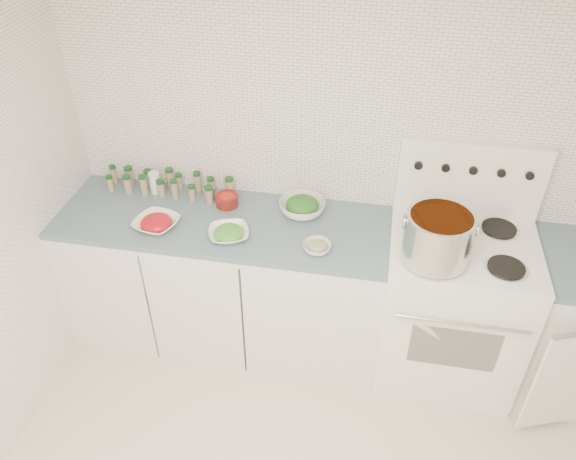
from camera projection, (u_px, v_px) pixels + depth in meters
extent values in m
cube|color=white|center=(381.00, 150.00, 3.02)|extent=(3.50, 0.02, 2.50)
cube|color=white|center=(227.00, 282.00, 3.38)|extent=(1.85, 0.62, 0.86)
cube|color=#4A656F|center=(222.00, 223.00, 3.11)|extent=(1.85, 0.62, 0.03)
cube|color=white|center=(450.00, 309.00, 3.16)|extent=(0.76, 0.65, 0.92)
cube|color=black|center=(454.00, 348.00, 2.89)|extent=(0.45, 0.01, 0.28)
cylinder|color=silver|center=(462.00, 324.00, 2.72)|extent=(0.65, 0.02, 0.02)
cube|color=white|center=(466.00, 245.00, 2.88)|extent=(0.76, 0.65, 0.01)
cube|color=white|center=(470.00, 179.00, 2.98)|extent=(0.76, 0.06, 0.43)
cylinder|color=silver|center=(431.00, 259.00, 2.78)|extent=(0.21, 0.21, 0.01)
cylinder|color=black|center=(431.00, 258.00, 2.77)|extent=(0.18, 0.18, 0.01)
cylinder|color=silver|center=(506.00, 268.00, 2.72)|extent=(0.21, 0.21, 0.01)
cylinder|color=black|center=(506.00, 267.00, 2.72)|extent=(0.18, 0.18, 0.01)
cylinder|color=silver|center=(430.00, 222.00, 3.03)|extent=(0.21, 0.21, 0.01)
cylinder|color=black|center=(430.00, 221.00, 3.02)|extent=(0.18, 0.18, 0.01)
cylinder|color=silver|center=(499.00, 229.00, 2.97)|extent=(0.21, 0.21, 0.01)
cylinder|color=black|center=(499.00, 228.00, 2.97)|extent=(0.18, 0.18, 0.01)
cylinder|color=black|center=(418.00, 165.00, 2.95)|extent=(0.04, 0.02, 0.04)
cylinder|color=black|center=(446.00, 168.00, 2.93)|extent=(0.04, 0.02, 0.04)
cylinder|color=black|center=(473.00, 170.00, 2.91)|extent=(0.04, 0.02, 0.04)
cylinder|color=black|center=(501.00, 173.00, 2.89)|extent=(0.04, 0.02, 0.04)
cylinder|color=black|center=(530.00, 175.00, 2.87)|extent=(0.04, 0.02, 0.04)
cube|color=white|center=(570.00, 380.00, 2.81)|extent=(0.38, 0.16, 0.70)
cylinder|color=silver|center=(438.00, 237.00, 2.70)|extent=(0.33, 0.33, 0.25)
cylinder|color=#D0631D|center=(442.00, 219.00, 2.63)|extent=(0.30, 0.30, 0.03)
torus|color=silver|center=(404.00, 221.00, 2.68)|extent=(0.01, 0.08, 0.08)
torus|color=silver|center=(477.00, 229.00, 2.63)|extent=(0.01, 0.08, 0.08)
imported|color=white|center=(156.00, 224.00, 3.02)|extent=(0.28, 0.28, 0.06)
ellipsoid|color=red|center=(156.00, 222.00, 3.02)|extent=(0.17, 0.17, 0.07)
imported|color=white|center=(229.00, 234.00, 2.96)|extent=(0.27, 0.27, 0.05)
ellipsoid|color=#3F7D29|center=(229.00, 232.00, 2.95)|extent=(0.15, 0.15, 0.07)
imported|color=white|center=(302.00, 208.00, 3.13)|extent=(0.31, 0.31, 0.08)
ellipsoid|color=#164F17|center=(302.00, 204.00, 3.11)|extent=(0.18, 0.18, 0.08)
imported|color=white|center=(317.00, 247.00, 2.87)|extent=(0.16, 0.16, 0.05)
ellipsoid|color=#354D1F|center=(317.00, 246.00, 2.87)|extent=(0.10, 0.10, 0.05)
cylinder|color=maroon|center=(227.00, 200.00, 3.20)|extent=(0.13, 0.13, 0.07)
ellipsoid|color=red|center=(227.00, 197.00, 3.18)|extent=(0.10, 0.10, 0.05)
cylinder|color=white|center=(155.00, 183.00, 3.29)|extent=(0.07, 0.07, 0.13)
cylinder|color=#A19688|center=(209.00, 195.00, 3.22)|extent=(0.07, 0.07, 0.09)
cylinder|color=gray|center=(114.00, 176.00, 3.37)|extent=(0.04, 0.04, 0.10)
cylinder|color=#124019|center=(112.00, 167.00, 3.34)|extent=(0.04, 0.04, 0.02)
cylinder|color=gray|center=(130.00, 177.00, 3.35)|extent=(0.05, 0.05, 0.11)
cylinder|color=#124019|center=(128.00, 168.00, 3.32)|extent=(0.05, 0.05, 0.02)
cylinder|color=gray|center=(149.00, 180.00, 3.35)|extent=(0.05, 0.05, 0.09)
cylinder|color=#124019|center=(148.00, 171.00, 3.31)|extent=(0.05, 0.05, 0.02)
cylinder|color=gray|center=(170.00, 180.00, 3.32)|extent=(0.05, 0.05, 0.12)
cylinder|color=#124019|center=(169.00, 170.00, 3.28)|extent=(0.05, 0.05, 0.02)
cylinder|color=gray|center=(180.00, 183.00, 3.33)|extent=(0.04, 0.04, 0.09)
cylinder|color=#124019|center=(179.00, 175.00, 3.29)|extent=(0.04, 0.04, 0.02)
cylinder|color=gray|center=(198.00, 183.00, 3.29)|extent=(0.04, 0.04, 0.11)
cylinder|color=#124019|center=(197.00, 174.00, 3.25)|extent=(0.04, 0.04, 0.02)
cylinder|color=gray|center=(211.00, 187.00, 3.28)|extent=(0.04, 0.04, 0.09)
cylinder|color=#124019|center=(211.00, 179.00, 3.25)|extent=(0.04, 0.04, 0.02)
cylinder|color=gray|center=(230.00, 188.00, 3.27)|extent=(0.05, 0.05, 0.10)
cylinder|color=#124019|center=(229.00, 179.00, 3.23)|extent=(0.05, 0.05, 0.02)
cylinder|color=gray|center=(110.00, 185.00, 3.30)|extent=(0.04, 0.04, 0.09)
cylinder|color=#124019|center=(109.00, 177.00, 3.27)|extent=(0.04, 0.04, 0.02)
cylinder|color=gray|center=(128.00, 185.00, 3.29)|extent=(0.05, 0.05, 0.10)
cylinder|color=#124019|center=(126.00, 177.00, 3.25)|extent=(0.05, 0.05, 0.02)
cylinder|color=gray|center=(144.00, 187.00, 3.26)|extent=(0.04, 0.04, 0.12)
cylinder|color=#124019|center=(142.00, 177.00, 3.22)|extent=(0.04, 0.04, 0.02)
cylinder|color=gray|center=(161.00, 190.00, 3.26)|extent=(0.04, 0.04, 0.09)
cylinder|color=#124019|center=(160.00, 182.00, 3.23)|extent=(0.05, 0.05, 0.02)
cylinder|color=gray|center=(175.00, 191.00, 3.23)|extent=(0.04, 0.04, 0.11)
cylinder|color=#124019|center=(173.00, 181.00, 3.19)|extent=(0.04, 0.04, 0.02)
cylinder|color=gray|center=(192.00, 194.00, 3.23)|extent=(0.04, 0.04, 0.09)
cylinder|color=#124019|center=(191.00, 187.00, 3.20)|extent=(0.04, 0.04, 0.02)
cylinder|color=gray|center=(209.00, 196.00, 3.21)|extent=(0.05, 0.05, 0.09)
cylinder|color=#124019|center=(208.00, 188.00, 3.18)|extent=(0.05, 0.05, 0.02)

